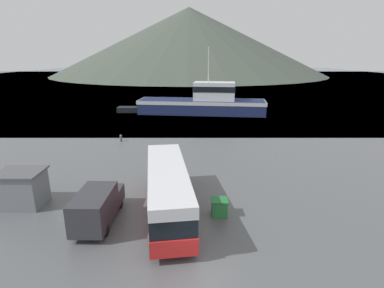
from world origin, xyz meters
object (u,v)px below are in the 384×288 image
at_px(storage_bin, 219,207).
at_px(small_boat, 131,109).
at_px(tour_bus, 167,188).
at_px(delivery_van, 97,206).
at_px(dock_kiosk, 21,188).
at_px(fishing_boat, 204,102).

bearing_deg(storage_bin, small_boat, 108.96).
bearing_deg(small_boat, storage_bin, 19.81).
bearing_deg(storage_bin, tour_bus, 173.57).
distance_m(delivery_van, storage_bin, 7.80).
relative_size(delivery_van, small_boat, 1.01).
relative_size(tour_bus, dock_kiosk, 3.66).
height_order(tour_bus, small_boat, tour_bus).
relative_size(delivery_van, fishing_boat, 0.23).
distance_m(delivery_van, small_boat, 39.57).
bearing_deg(tour_bus, delivery_van, -170.28).
height_order(fishing_boat, storage_bin, fishing_boat).
bearing_deg(delivery_van, tour_bus, 18.60).
bearing_deg(delivery_van, storage_bin, 8.20).
bearing_deg(storage_bin, dock_kiosk, 174.05).
distance_m(fishing_boat, small_boat, 13.77).
bearing_deg(tour_bus, small_boat, 96.53).
bearing_deg(small_boat, dock_kiosk, -0.04).
relative_size(tour_bus, small_boat, 2.08).
xyz_separation_m(dock_kiosk, small_boat, (0.57, 36.80, -0.80)).
distance_m(tour_bus, small_boat, 39.08).
height_order(tour_bus, fishing_boat, fishing_boat).
xyz_separation_m(tour_bus, storage_bin, (3.43, -0.39, -1.21)).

